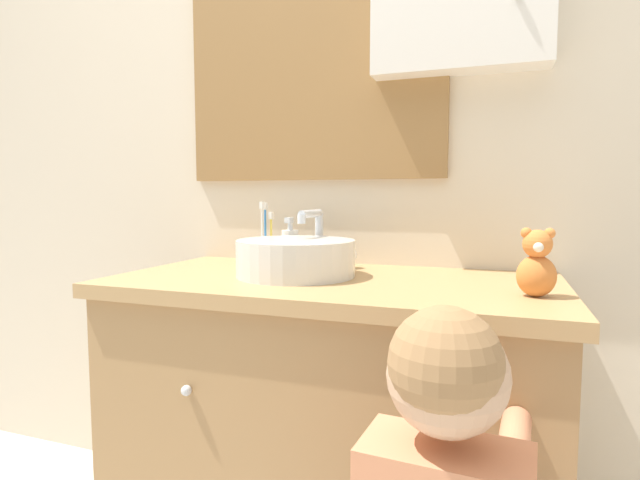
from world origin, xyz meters
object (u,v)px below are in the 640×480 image
(toothbrush_holder, at_px, (266,249))
(sink_basin, at_px, (297,257))
(teddy_bear, at_px, (537,264))
(soap_dispenser, at_px, (290,247))

(toothbrush_holder, bearing_deg, sink_basin, -46.08)
(sink_basin, xyz_separation_m, toothbrush_holder, (-0.18, 0.19, -0.01))
(sink_basin, height_order, toothbrush_holder, toothbrush_holder)
(sink_basin, distance_m, toothbrush_holder, 0.26)
(sink_basin, bearing_deg, teddy_bear, -9.09)
(toothbrush_holder, relative_size, teddy_bear, 1.34)
(teddy_bear, bearing_deg, toothbrush_holder, 159.57)
(toothbrush_holder, height_order, teddy_bear, toothbrush_holder)
(sink_basin, relative_size, soap_dispenser, 2.52)
(sink_basin, height_order, teddy_bear, sink_basin)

